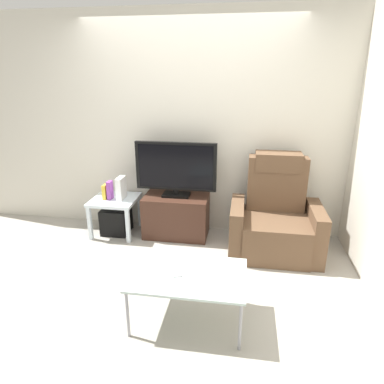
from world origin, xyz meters
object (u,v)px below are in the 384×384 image
(recliner_armchair, at_px, (275,220))
(subwoofer_box, at_px, (116,220))
(television, at_px, (176,168))
(book_leftmost, at_px, (106,192))
(game_console, at_px, (121,188))
(side_table, at_px, (115,204))
(cell_phone, at_px, (177,271))
(coffee_table, at_px, (189,277))
(tv_stand, at_px, (176,216))
(book_middle, at_px, (110,190))

(recliner_armchair, relative_size, subwoofer_box, 3.35)
(television, height_order, book_leftmost, television)
(television, relative_size, book_leftmost, 5.35)
(subwoofer_box, distance_m, game_console, 0.44)
(side_table, height_order, cell_phone, side_table)
(cell_phone, bearing_deg, coffee_table, -20.82)
(book_leftmost, relative_size, game_console, 0.66)
(subwoofer_box, bearing_deg, book_leftmost, -168.69)
(television, distance_m, coffee_table, 1.62)
(tv_stand, xyz_separation_m, game_console, (-0.67, -0.04, 0.34))
(coffee_table, bearing_deg, tv_stand, 105.25)
(tv_stand, relative_size, cell_phone, 5.15)
(recliner_armchair, bearing_deg, tv_stand, 173.48)
(side_table, bearing_deg, recliner_armchair, -4.38)
(book_middle, bearing_deg, book_leftmost, 180.00)
(subwoofer_box, relative_size, game_console, 1.19)
(recliner_armchair, height_order, cell_phone, recliner_armchair)
(television, height_order, subwoofer_box, television)
(subwoofer_box, distance_m, cell_phone, 1.80)
(cell_phone, bearing_deg, recliner_armchair, 42.31)
(television, height_order, side_table, television)
(tv_stand, xyz_separation_m, side_table, (-0.76, -0.05, 0.13))
(book_middle, relative_size, cell_phone, 1.48)
(recliner_armchair, height_order, side_table, recliner_armchair)
(side_table, bearing_deg, tv_stand, 3.58)
(television, relative_size, side_table, 1.78)
(tv_stand, relative_size, game_console, 2.86)
(book_middle, distance_m, game_console, 0.14)
(side_table, bearing_deg, book_middle, -154.59)
(recliner_armchair, xyz_separation_m, coffee_table, (-0.76, -1.28, 0.03))
(cell_phone, bearing_deg, television, 87.94)
(coffee_table, bearing_deg, book_leftmost, 131.86)
(book_leftmost, bearing_deg, side_table, 11.31)
(tv_stand, relative_size, recliner_armchair, 0.72)
(television, distance_m, book_leftmost, 0.92)
(book_leftmost, distance_m, game_console, 0.20)
(recliner_armchair, xyz_separation_m, cell_phone, (-0.85, -1.27, 0.06))
(subwoofer_box, relative_size, book_leftmost, 1.80)
(tv_stand, height_order, recliner_armchair, recliner_armchair)
(book_middle, bearing_deg, game_console, 12.80)
(book_middle, bearing_deg, cell_phone, -51.48)
(television, xyz_separation_m, subwoofer_box, (-0.76, -0.07, -0.69))
(recliner_armchair, relative_size, side_table, 2.00)
(television, xyz_separation_m, cell_phone, (0.31, -1.49, -0.42))
(side_table, distance_m, cell_phone, 1.78)
(recliner_armchair, relative_size, cell_phone, 7.20)
(book_leftmost, xyz_separation_m, game_console, (0.19, 0.03, 0.05))
(tv_stand, bearing_deg, subwoofer_box, -176.42)
(tv_stand, height_order, book_leftmost, book_leftmost)
(side_table, xyz_separation_m, book_middle, (-0.04, -0.02, 0.18))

